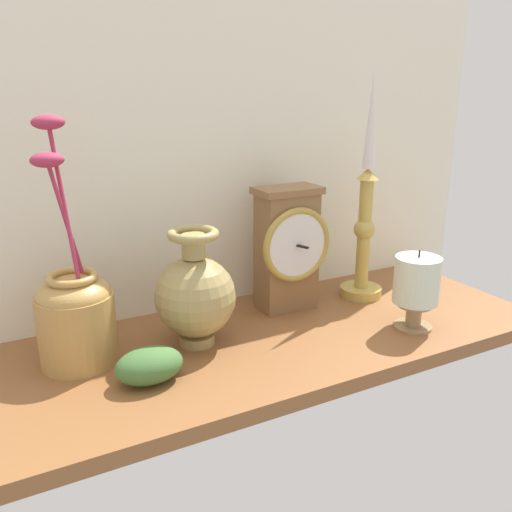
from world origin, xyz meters
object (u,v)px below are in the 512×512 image
(brass_vase_jar, at_px, (75,313))
(pillar_candle_front, at_px, (416,286))
(brass_vase_bulbous, at_px, (195,294))
(candlestick_tall_left, at_px, (365,223))
(mantel_clock, at_px, (288,248))

(brass_vase_jar, relative_size, pillar_candle_front, 2.61)
(brass_vase_bulbous, xyz_separation_m, pillar_candle_front, (0.35, -0.12, -0.01))
(brass_vase_bulbous, bearing_deg, candlestick_tall_left, 6.49)
(mantel_clock, xyz_separation_m, candlestick_tall_left, (0.16, -0.01, 0.03))
(candlestick_tall_left, xyz_separation_m, brass_vase_jar, (-0.54, -0.02, -0.07))
(mantel_clock, distance_m, brass_vase_bulbous, 0.21)
(mantel_clock, bearing_deg, pillar_candle_front, -49.88)
(mantel_clock, height_order, brass_vase_jar, brass_vase_jar)
(mantel_clock, xyz_separation_m, brass_vase_bulbous, (-0.20, -0.06, -0.03))
(candlestick_tall_left, distance_m, brass_vase_bulbous, 0.37)
(brass_vase_bulbous, xyz_separation_m, brass_vase_jar, (-0.18, 0.02, -0.00))
(pillar_candle_front, bearing_deg, brass_vase_bulbous, 161.32)
(brass_vase_bulbous, relative_size, brass_vase_jar, 0.52)
(brass_vase_jar, xyz_separation_m, pillar_candle_front, (0.52, -0.14, -0.00))
(brass_vase_jar, height_order, pillar_candle_front, brass_vase_jar)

